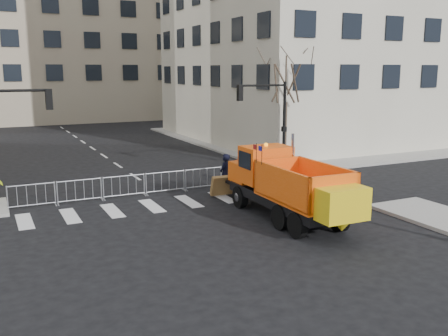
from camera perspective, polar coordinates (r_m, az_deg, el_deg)
name	(u,v)px	position (r m, az deg, el deg)	size (l,w,h in m)	color
ground	(227,238)	(18.43, 0.39, -8.04)	(120.00, 120.00, 0.00)	black
sidewalk_back	(154,188)	(26.00, -7.98, -2.29)	(64.00, 5.00, 0.15)	gray
building_far	(41,22)	(68.30, -20.17, 15.44)	(30.00, 18.00, 24.00)	tan
traffic_light_right	(284,127)	(30.08, 6.88, 4.63)	(0.18, 0.18, 5.40)	black
crowd_barriers	(145,184)	(24.84, -9.01, -1.82)	(12.60, 0.60, 1.10)	#9EA0A5
street_tree	(285,108)	(31.20, 7.01, 6.79)	(3.00, 3.00, 7.50)	#382B21
plow_truck	(289,184)	(20.42, 7.41, -1.84)	(2.85, 8.74, 3.38)	black
cop_a	(225,174)	(24.58, 0.12, -0.71)	(0.74, 0.48, 2.02)	black
cop_b	(253,173)	(25.62, 3.36, -0.62)	(0.82, 0.64, 1.70)	black
cop_c	(252,178)	(24.54, 3.16, -1.15)	(0.99, 0.41, 1.69)	black
newspaper_box	(240,170)	(27.22, 1.84, -0.23)	(0.45, 0.40, 1.10)	maroon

